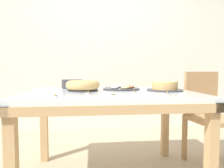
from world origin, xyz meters
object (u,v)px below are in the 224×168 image
Objects in this scene: tealight_left_edge at (167,94)px; tealight_near_cakes at (56,96)px; tealight_near_front at (88,93)px; chair at (208,112)px; pastry_platter at (121,88)px; tealight_right_edge at (134,93)px; cake_golden_bundt at (83,86)px; plate_stack at (72,84)px; cake_chocolate_round at (165,86)px; tealight_centre at (113,95)px.

tealight_left_edge and tealight_near_cakes have the same top height.
tealight_near_front is (-0.56, 0.11, 0.00)m from tealight_left_edge.
pastry_platter is at bearing -177.79° from chair.
cake_golden_bundt is at bearing 145.59° from tealight_right_edge.
chair is at bearing 6.61° from cake_golden_bundt.
plate_stack is at bearing 136.72° from tealight_left_edge.
plate_stack reaches higher than tealight_left_edge.
cake_chocolate_round is at bearing -160.97° from chair.
cake_golden_bundt is (-0.73, 0.04, 0.01)m from cake_chocolate_round.
cake_chocolate_round is at bearing 35.13° from tealight_right_edge.
tealight_right_edge and tealight_near_front have the same top height.
tealight_right_edge is 1.00× the size of tealight_near_cakes.
tealight_left_edge is at bearing -140.04° from chair.
tealight_right_edge is at bearing -47.05° from plate_stack.
tealight_left_edge is at bearing -108.13° from cake_chocolate_round.
plate_stack is at bearing 106.33° from tealight_near_front.
tealight_left_edge is at bearing 3.07° from tealight_centre.
chair is 1.56m from tealight_near_cakes.
pastry_platter is at bearing 115.90° from tealight_left_edge.
tealight_right_edge is (-0.87, -0.42, 0.26)m from chair.
tealight_centre is at bearing -176.93° from tealight_left_edge.
cake_golden_bundt reaches higher than cake_chocolate_round.
tealight_left_edge is 0.25m from tealight_right_edge.
tealight_centre and tealight_near_front have the same top height.
tealight_centre is 1.00× the size of tealight_near_front.
tealight_left_edge is 0.76m from tealight_near_cakes.
cake_golden_bundt is at bearing 146.47° from tealight_left_edge.
chair is at bearing 22.74° from tealight_near_cakes.
cake_golden_bundt reaches higher than tealight_left_edge.
tealight_left_edge is (0.61, -0.40, -0.04)m from cake_golden_bundt.
plate_stack is 5.25× the size of tealight_right_edge.
chair is 23.50× the size of tealight_left_edge.
tealight_right_edge is (0.04, -0.38, -0.00)m from pastry_platter.
tealight_centre is (-0.51, -0.38, -0.03)m from cake_chocolate_round.
tealight_left_edge and tealight_right_edge have the same top height.
pastry_platter is 0.51m from tealight_near_front.
tealight_near_front is 0.26m from tealight_near_cakes.
cake_golden_bundt is at bearing 176.96° from cake_chocolate_round.
tealight_near_front is (0.17, -0.57, -0.03)m from plate_stack.
cake_golden_bundt reaches higher than plate_stack.
cake_chocolate_round reaches higher than tealight_near_front.
pastry_platter is (-0.90, -0.03, 0.26)m from chair.
cake_chocolate_round is 7.97× the size of tealight_near_cakes.
tealight_centre is (-0.17, -0.15, 0.00)m from tealight_right_edge.
tealight_left_edge is (-0.12, -0.36, -0.03)m from cake_chocolate_round.
tealight_left_edge is 1.00× the size of tealight_centre.
tealight_near_cakes is (-0.88, -0.41, -0.03)m from cake_chocolate_round.
tealight_left_edge is at bearing -31.82° from tealight_right_edge.
tealight_right_edge is at bearing 148.18° from tealight_left_edge.
plate_stack is at bearing 132.95° from tealight_right_edge.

